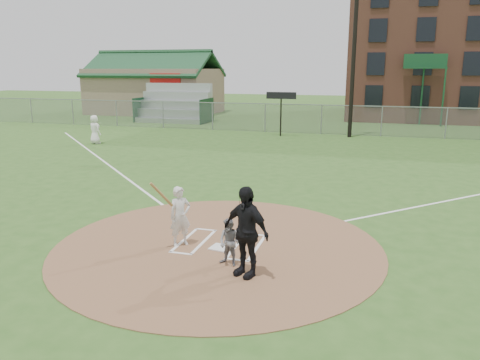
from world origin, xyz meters
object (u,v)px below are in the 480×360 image
(ondeck_player, at_px, (95,130))
(home_plate, at_px, (220,247))
(catcher, at_px, (229,242))
(batter_at_plate, at_px, (180,216))
(umpire, at_px, (246,231))

(ondeck_player, bearing_deg, home_plate, 155.25)
(home_plate, xyz_separation_m, ondeck_player, (-12.70, 13.94, 0.82))
(home_plate, distance_m, catcher, 1.21)
(batter_at_plate, bearing_deg, home_plate, 4.16)
(catcher, relative_size, umpire, 0.55)
(ondeck_player, bearing_deg, batter_at_plate, 152.68)
(catcher, bearing_deg, batter_at_plate, 167.55)
(catcher, bearing_deg, umpire, -23.09)
(ondeck_player, height_order, batter_at_plate, batter_at_plate)
(ondeck_player, relative_size, batter_at_plate, 0.97)
(home_plate, height_order, ondeck_player, ondeck_player)
(catcher, bearing_deg, home_plate, 136.46)
(home_plate, relative_size, batter_at_plate, 0.26)
(home_plate, xyz_separation_m, umpire, (1.05, -1.33, 1.00))
(home_plate, distance_m, ondeck_player, 18.88)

